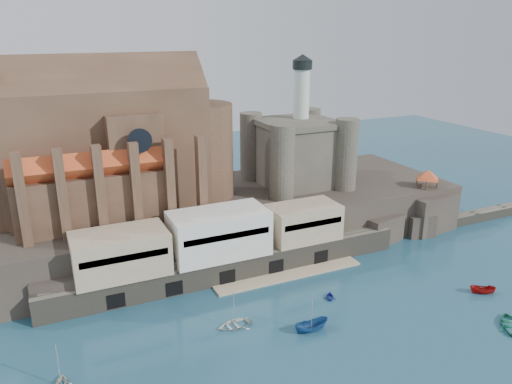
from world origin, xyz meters
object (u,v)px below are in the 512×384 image
Objects in this scene: church at (117,149)px; pavilion at (428,176)px; boat_2 at (311,331)px; castle_keep at (297,149)px.

pavilion is at bearing -13.48° from church.
boat_2 is at bearing -150.76° from pavilion.
church is at bearing 178.89° from castle_keep.
boat_2 is (-19.64, -40.59, -18.31)m from castle_keep.
pavilion is (25.92, -15.08, -5.59)m from castle_keep.
boat_2 is (-45.56, -25.51, -12.73)m from pavilion.
church reaches higher than pavilion.
castle_keep is 4.58× the size of pavilion.
boat_2 is (20.57, -41.36, -22.13)m from church.
castle_keep is 48.67m from boat_2.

